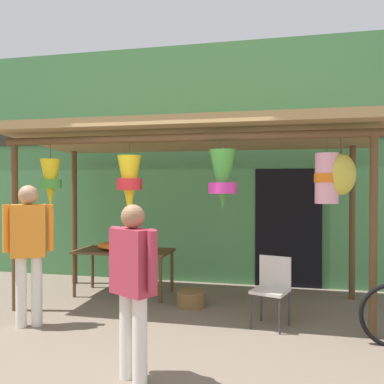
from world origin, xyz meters
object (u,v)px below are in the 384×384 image
object	(u,v)px
flower_heap_on_table	(124,246)
customer_foreground	(133,278)
display_table	(124,254)
folding_chair	(272,285)
wicker_basket_by_table	(191,299)
shopper_by_bananas	(29,243)

from	to	relation	value
flower_heap_on_table	customer_foreground	distance (m)	2.94
display_table	customer_foreground	distance (m)	2.98
display_table	customer_foreground	bearing A→B (deg)	-66.37
folding_chair	wicker_basket_by_table	world-z (taller)	folding_chair
folding_chair	wicker_basket_by_table	distance (m)	1.35
folding_chair	customer_foreground	bearing A→B (deg)	-122.75
display_table	flower_heap_on_table	xyz separation A→B (m)	(0.01, -0.03, 0.14)
display_table	wicker_basket_by_table	world-z (taller)	display_table
flower_heap_on_table	wicker_basket_by_table	distance (m)	1.38
display_table	flower_heap_on_table	world-z (taller)	flower_heap_on_table
flower_heap_on_table	wicker_basket_by_table	size ratio (longest dim) A/B	2.02
folding_chair	display_table	bearing A→B (deg)	157.78
flower_heap_on_table	folding_chair	xyz separation A→B (m)	(2.31, -0.92, -0.27)
display_table	shopper_by_bananas	size ratio (longest dim) A/B	0.86
folding_chair	customer_foreground	size ratio (longest dim) A/B	0.54
display_table	folding_chair	world-z (taller)	folding_chair
wicker_basket_by_table	shopper_by_bananas	world-z (taller)	shopper_by_bananas
customer_foreground	shopper_by_bananas	size ratio (longest dim) A/B	0.90
shopper_by_bananas	wicker_basket_by_table	bearing A→B (deg)	36.23
flower_heap_on_table	shopper_by_bananas	size ratio (longest dim) A/B	0.48
display_table	customer_foreground	xyz separation A→B (m)	(1.19, -2.72, 0.27)
folding_chair	shopper_by_bananas	world-z (taller)	shopper_by_bananas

